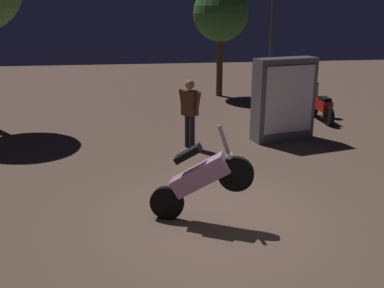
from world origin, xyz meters
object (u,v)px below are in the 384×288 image
motorcycle_pink_foreground (200,179)px  motorcycle_red_parked_left (321,107)px  person_rider_beside (190,108)px  streetlamp_near (273,18)px  kiosk_billboard (284,100)px

motorcycle_pink_foreground → motorcycle_red_parked_left: bearing=70.1°
motorcycle_pink_foreground → person_rider_beside: 3.88m
motorcycle_pink_foreground → streetlamp_near: (3.64, 8.06, 2.20)m
motorcycle_pink_foreground → motorcycle_red_parked_left: (4.58, 5.90, -0.31)m
motorcycle_red_parked_left → streetlamp_near: bearing=22.9°
streetlamp_near → kiosk_billboard: 4.37m
kiosk_billboard → streetlamp_near: bearing=-115.4°
motorcycle_red_parked_left → person_rider_beside: 4.75m
motorcycle_red_parked_left → streetlamp_near: 3.44m
streetlamp_near → kiosk_billboard: streetlamp_near is taller
motorcycle_pink_foreground → motorcycle_red_parked_left: 7.48m
motorcycle_pink_foreground → streetlamp_near: bearing=83.7°
person_rider_beside → kiosk_billboard: size_ratio=0.80×
kiosk_billboard → person_rider_beside: bearing=-4.7°
person_rider_beside → streetlamp_near: size_ratio=0.37×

